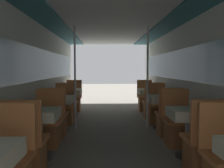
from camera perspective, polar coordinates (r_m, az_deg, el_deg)
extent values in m
cube|color=silver|center=(4.71, -17.94, 0.87)|extent=(0.05, 10.10, 2.19)
cube|color=#7A9EB7|center=(4.70, -17.87, 4.39)|extent=(0.03, 9.29, 0.63)
cube|color=silver|center=(4.79, 17.85, 0.92)|extent=(0.05, 10.10, 2.19)
cube|color=#7A9EB7|center=(4.78, 17.78, 4.38)|extent=(0.03, 9.29, 0.63)
cube|color=silver|center=(4.61, 0.11, 15.30)|extent=(2.92, 10.10, 0.04)
cube|color=#2D707F|center=(4.72, -15.05, 14.46)|extent=(0.53, 9.69, 0.03)
cube|color=#2D707F|center=(4.79, 15.05, 14.31)|extent=(0.53, 9.69, 0.03)
cube|color=#D17A42|center=(2.71, -23.17, -15.66)|extent=(0.47, 0.47, 0.05)
cube|color=#D17A42|center=(2.83, -21.71, -9.05)|extent=(0.47, 0.04, 0.50)
cylinder|color=#4C4C51|center=(3.92, -16.34, -15.87)|extent=(0.39, 0.39, 0.01)
cylinder|color=#B7B7BC|center=(3.82, -16.44, -10.95)|extent=(0.11, 0.11, 0.68)
cube|color=#93704C|center=(3.74, -16.53, -5.78)|extent=(0.53, 0.53, 0.02)
cube|color=beige|center=(3.75, -16.52, -6.68)|extent=(0.57, 0.57, 0.15)
cube|color=#9C5B31|center=(3.38, -18.77, -15.70)|extent=(0.40, 0.40, 0.40)
cube|color=#D17A42|center=(3.31, -18.85, -12.04)|extent=(0.47, 0.47, 0.05)
cube|color=#D17A42|center=(3.05, -20.15, -8.11)|extent=(0.47, 0.04, 0.50)
cube|color=#9C5B31|center=(4.35, -14.59, -11.24)|extent=(0.40, 0.40, 0.40)
cube|color=#D17A42|center=(4.30, -14.64, -8.36)|extent=(0.47, 0.47, 0.05)
cube|color=#D17A42|center=(4.45, -14.07, -4.35)|extent=(0.47, 0.04, 0.50)
cylinder|color=#4C4C51|center=(5.52, -11.73, -10.04)|extent=(0.39, 0.39, 0.01)
cylinder|color=#B7B7BC|center=(5.45, -11.78, -6.50)|extent=(0.11, 0.11, 0.68)
cube|color=#93704C|center=(5.40, -11.83, -2.86)|extent=(0.53, 0.53, 0.02)
cube|color=beige|center=(5.41, -11.82, -3.49)|extent=(0.57, 0.57, 0.15)
cube|color=#9C5B31|center=(4.98, -12.85, -9.32)|extent=(0.40, 0.40, 0.40)
cube|color=#D17A42|center=(4.93, -12.88, -6.79)|extent=(0.47, 0.47, 0.05)
cube|color=#D17A42|center=(4.69, -13.44, -3.95)|extent=(0.47, 0.04, 0.50)
cube|color=#9C5B31|center=(5.99, -10.86, -7.09)|extent=(0.40, 0.40, 0.40)
cube|color=#D17A42|center=(5.95, -10.89, -4.98)|extent=(0.47, 0.47, 0.05)
cube|color=#D17A42|center=(6.13, -10.60, -2.15)|extent=(0.47, 0.04, 0.50)
cylinder|color=silver|center=(5.33, -8.45, 1.30)|extent=(0.04, 0.04, 2.19)
cylinder|color=#4C4C51|center=(7.18, -9.30, -6.84)|extent=(0.39, 0.39, 0.01)
cylinder|color=#B7B7BC|center=(7.13, -9.33, -4.10)|extent=(0.11, 0.11, 0.68)
cube|color=#93704C|center=(7.09, -9.36, -1.31)|extent=(0.53, 0.53, 0.02)
cube|color=beige|center=(7.10, -9.35, -1.79)|extent=(0.57, 0.57, 0.15)
cube|color=#9C5B31|center=(6.64, -9.93, -6.04)|extent=(0.40, 0.40, 0.40)
cube|color=#D17A42|center=(6.60, -9.95, -4.13)|extent=(0.47, 0.47, 0.05)
cube|color=#D17A42|center=(6.36, -10.26, -1.94)|extent=(0.47, 0.04, 0.50)
cube|color=#9C5B31|center=(7.67, -8.79, -4.73)|extent=(0.40, 0.40, 0.40)
cube|color=#D17A42|center=(7.64, -8.80, -3.07)|extent=(0.47, 0.47, 0.05)
cube|color=#D17A42|center=(7.82, -8.63, -0.90)|extent=(0.47, 0.04, 0.50)
cube|color=#D17A42|center=(2.93, 23.50, -8.67)|extent=(0.47, 0.04, 0.50)
cylinder|color=#4C4C51|center=(3.99, 17.07, -15.52)|extent=(0.39, 0.39, 0.01)
cylinder|color=#B7B7BC|center=(3.89, 17.16, -10.69)|extent=(0.11, 0.11, 0.68)
cube|color=#93704C|center=(3.82, 17.26, -5.61)|extent=(0.53, 0.53, 0.02)
cube|color=beige|center=(3.83, 17.25, -6.49)|extent=(0.57, 0.57, 0.15)
cube|color=#9C5B31|center=(3.46, 20.01, -15.25)|extent=(0.40, 0.40, 0.40)
cube|color=#D17A42|center=(3.40, 20.09, -11.67)|extent=(0.47, 0.47, 0.05)
cube|color=#D17A42|center=(3.14, 21.64, -7.80)|extent=(0.47, 0.04, 0.50)
cube|color=#9C5B31|center=(4.41, 14.90, -11.02)|extent=(0.40, 0.40, 0.40)
cube|color=#D17A42|center=(4.36, 14.95, -8.18)|extent=(0.47, 0.47, 0.05)
cube|color=#D17A42|center=(4.52, 14.23, -4.24)|extent=(0.47, 0.04, 0.50)
cylinder|color=#4C4C51|center=(5.58, 11.35, -9.91)|extent=(0.39, 0.39, 0.01)
cylinder|color=#B7B7BC|center=(5.51, 11.40, -6.40)|extent=(0.11, 0.11, 0.68)
cube|color=#93704C|center=(5.46, 11.44, -2.79)|extent=(0.53, 0.53, 0.02)
cube|color=beige|center=(5.46, 11.44, -3.41)|extent=(0.57, 0.57, 0.15)
cube|color=#9C5B31|center=(5.04, 12.73, -9.17)|extent=(0.40, 0.40, 0.40)
cube|color=#D17A42|center=(4.99, 12.77, -6.66)|extent=(0.47, 0.47, 0.05)
cube|color=#D17A42|center=(4.75, 13.45, -3.85)|extent=(0.47, 0.04, 0.50)
cube|color=#9C5B31|center=(6.04, 10.26, -7.00)|extent=(0.40, 0.40, 0.40)
cube|color=#D17A42|center=(6.00, 10.28, -4.91)|extent=(0.47, 0.47, 0.05)
cube|color=#D17A42|center=(6.18, 9.90, -2.10)|extent=(0.47, 0.04, 0.50)
cylinder|color=silver|center=(5.36, 8.12, 1.32)|extent=(0.04, 0.04, 2.19)
cylinder|color=#4C4C51|center=(7.22, 8.30, -6.78)|extent=(0.39, 0.39, 0.01)
cylinder|color=#B7B7BC|center=(7.17, 8.32, -4.05)|extent=(0.11, 0.11, 0.68)
cube|color=#93704C|center=(7.13, 8.35, -1.27)|extent=(0.53, 0.53, 0.02)
cube|color=beige|center=(7.14, 8.34, -1.75)|extent=(0.57, 0.57, 0.15)
cube|color=#9C5B31|center=(6.68, 9.09, -5.97)|extent=(0.40, 0.40, 0.40)
cube|color=#D17A42|center=(6.65, 9.10, -4.07)|extent=(0.47, 0.47, 0.05)
cube|color=#D17A42|center=(6.41, 9.48, -1.89)|extent=(0.47, 0.04, 0.50)
cube|color=#9C5B31|center=(7.70, 7.64, -4.68)|extent=(0.40, 0.40, 0.40)
cube|color=#D17A42|center=(7.68, 7.65, -3.03)|extent=(0.47, 0.47, 0.05)
cube|color=#D17A42|center=(7.86, 7.42, -0.86)|extent=(0.47, 0.04, 0.50)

